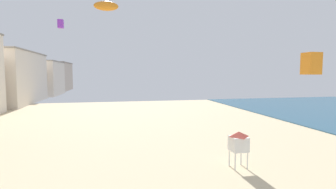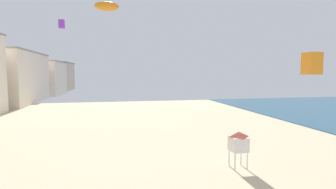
{
  "view_description": "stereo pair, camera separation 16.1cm",
  "coord_description": "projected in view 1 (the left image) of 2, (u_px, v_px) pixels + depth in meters",
  "views": [
    {
      "loc": [
        -1.06,
        -0.39,
        6.52
      ],
      "look_at": [
        3.02,
        18.94,
        4.91
      ],
      "focal_mm": 27.36,
      "sensor_mm": 36.0,
      "label": 1
    },
    {
      "loc": [
        -0.9,
        -0.42,
        6.52
      ],
      "look_at": [
        3.02,
        18.94,
        4.91
      ],
      "focal_mm": 27.36,
      "sensor_mm": 36.0,
      "label": 2
    }
  ],
  "objects": [
    {
      "name": "boardwalk_hotel_distant",
      "position": [
        30.0,
        78.0,
        76.68
      ],
      "size": [
        17.33,
        17.04,
        10.3
      ],
      "color": "silver",
      "rests_on": "ground"
    },
    {
      "name": "boardwalk_hotel_furthest",
      "position": [
        48.0,
        77.0,
        98.06
      ],
      "size": [
        15.45,
        19.96,
        10.87
      ],
      "color": "#C6B29E",
      "rests_on": "ground"
    },
    {
      "name": "lifeguard_stand",
      "position": [
        239.0,
        142.0,
        17.64
      ],
      "size": [
        1.1,
        1.1,
        2.55
      ],
      "rotation": [
        0.0,
        0.0,
        -0.06
      ],
      "color": "white",
      "rests_on": "ground"
    },
    {
      "name": "kite_orange_box",
      "position": [
        311.0,
        64.0,
        19.44
      ],
      "size": [
        1.06,
        1.06,
        1.67
      ],
      "color": "orange"
    },
    {
      "name": "kite_orange_parafoil",
      "position": [
        106.0,
        6.0,
        24.93
      ],
      "size": [
        2.37,
        0.66,
        0.92
      ],
      "color": "orange"
    },
    {
      "name": "kite_purple_box",
      "position": [
        61.0,
        24.0,
        27.92
      ],
      "size": [
        0.58,
        0.58,
        0.91
      ],
      "color": "purple"
    }
  ]
}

